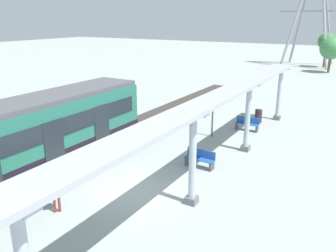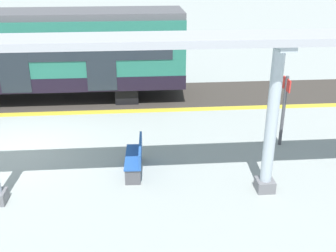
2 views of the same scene
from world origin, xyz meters
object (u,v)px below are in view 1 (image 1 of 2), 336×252
(bench_near_end, at_px, (247,124))
(trash_bin, at_px, (258,116))
(canopy_pillar_third, at_px, (193,159))
(canopy_pillar_fifth, at_px, (279,94))
(platform_info_sign, at_px, (213,115))
(passenger_waiting_near_edge, at_px, (55,187))
(train_near_carriage, at_px, (34,135))
(bench_far_end, at_px, (200,158))
(canopy_pillar_fourth, at_px, (248,117))

(bench_near_end, height_order, trash_bin, trash_bin)
(canopy_pillar_third, bearing_deg, bench_near_end, 96.09)
(canopy_pillar_fifth, xyz_separation_m, platform_info_sign, (-2.54, -5.70, -0.56))
(passenger_waiting_near_edge, bearing_deg, train_near_carriage, 149.93)
(train_near_carriage, xyz_separation_m, bench_far_end, (6.37, 4.37, -1.39))
(bench_far_end, relative_size, passenger_waiting_near_edge, 0.92)
(train_near_carriage, bearing_deg, canopy_pillar_fourth, 44.86)
(canopy_pillar_fourth, height_order, canopy_pillar_fifth, same)
(trash_bin, bearing_deg, canopy_pillar_fourth, -80.24)
(train_near_carriage, height_order, platform_info_sign, train_near_carriage)
(canopy_pillar_third, bearing_deg, train_near_carriage, -172.22)
(canopy_pillar_third, bearing_deg, platform_info_sign, 108.05)
(train_near_carriage, bearing_deg, bench_near_end, 59.60)
(bench_near_end, height_order, platform_info_sign, platform_info_sign)
(canopy_pillar_fourth, relative_size, passenger_waiting_near_edge, 2.26)
(canopy_pillar_fourth, xyz_separation_m, bench_far_end, (-1.22, -3.19, -1.45))
(canopy_pillar_fifth, xyz_separation_m, trash_bin, (-0.97, -1.35, -1.44))
(train_near_carriage, distance_m, platform_info_sign, 10.18)
(platform_info_sign, xyz_separation_m, passenger_waiting_near_edge, (-1.52, -10.87, -0.29))
(platform_info_sign, height_order, passenger_waiting_near_edge, platform_info_sign)
(canopy_pillar_fourth, bearing_deg, passenger_waiting_near_edge, -112.91)
(train_near_carriage, bearing_deg, canopy_pillar_fifth, 62.40)
(train_near_carriage, relative_size, canopy_pillar_third, 3.40)
(bench_near_end, xyz_separation_m, trash_bin, (0.11, 2.06, 0.01))
(canopy_pillar_fifth, bearing_deg, platform_info_sign, -114.01)
(bench_near_end, bearing_deg, canopy_pillar_fifth, 72.52)
(canopy_pillar_fourth, height_order, bench_near_end, canopy_pillar_fourth)
(bench_far_end, xyz_separation_m, platform_info_sign, (-1.31, 4.46, 0.89))
(passenger_waiting_near_edge, bearing_deg, trash_bin, 78.51)
(bench_far_end, xyz_separation_m, passenger_waiting_near_edge, (-2.83, -6.41, 0.59))
(train_near_carriage, height_order, canopy_pillar_fifth, canopy_pillar_fifth)
(canopy_pillar_fifth, height_order, bench_far_end, canopy_pillar_fifth)
(bench_far_end, height_order, passenger_waiting_near_edge, passenger_waiting_near_edge)
(platform_info_sign, bearing_deg, canopy_pillar_third, -71.95)
(bench_near_end, bearing_deg, canopy_pillar_third, -83.91)
(train_near_carriage, xyz_separation_m, trash_bin, (6.62, 13.17, -1.38))
(trash_bin, height_order, platform_info_sign, platform_info_sign)
(canopy_pillar_third, bearing_deg, trash_bin, 94.55)
(canopy_pillar_fourth, distance_m, trash_bin, 5.88)
(bench_near_end, relative_size, platform_info_sign, 0.68)
(canopy_pillar_fourth, distance_m, bench_near_end, 3.99)
(platform_info_sign, bearing_deg, canopy_pillar_fourth, -26.60)
(canopy_pillar_fourth, distance_m, platform_info_sign, 2.89)
(canopy_pillar_third, relative_size, trash_bin, 4.15)
(canopy_pillar_third, distance_m, canopy_pillar_fifth, 13.48)
(bench_far_end, relative_size, platform_info_sign, 0.69)
(trash_bin, relative_size, passenger_waiting_near_edge, 0.54)
(canopy_pillar_fifth, relative_size, bench_near_end, 2.48)
(bench_near_end, bearing_deg, trash_bin, 86.97)
(canopy_pillar_third, relative_size, canopy_pillar_fourth, 1.00)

